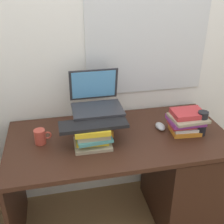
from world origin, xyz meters
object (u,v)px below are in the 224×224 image
(book_stack_side, at_px, (186,121))
(book_stack_keyboard_riser, at_px, (92,135))
(keyboard, at_px, (93,125))
(laptop, at_px, (96,99))
(mug, at_px, (40,137))
(desk, at_px, (169,173))
(book_stack_tall, at_px, (97,121))
(computer_mouse, at_px, (160,126))
(water_bottle, at_px, (202,123))

(book_stack_side, bearing_deg, book_stack_keyboard_riser, -178.13)
(book_stack_side, distance_m, keyboard, 0.64)
(laptop, distance_m, mug, 0.44)
(book_stack_keyboard_riser, height_order, book_stack_side, book_stack_side)
(laptop, relative_size, keyboard, 0.79)
(desk, distance_m, laptop, 0.78)
(book_stack_tall, height_order, computer_mouse, book_stack_tall)
(laptop, bearing_deg, book_stack_tall, -93.01)
(book_stack_side, bearing_deg, keyboard, -177.76)
(book_stack_tall, distance_m, mug, 0.39)
(keyboard, distance_m, computer_mouse, 0.51)
(keyboard, relative_size, mug, 3.83)
(desk, bearing_deg, book_stack_keyboard_riser, -176.87)
(computer_mouse, bearing_deg, water_bottle, -27.94)
(computer_mouse, distance_m, mug, 0.81)
(book_stack_side, bearing_deg, book_stack_tall, 166.75)
(laptop, bearing_deg, book_stack_side, -18.80)
(laptop, distance_m, computer_mouse, 0.49)
(book_stack_side, xyz_separation_m, mug, (-0.96, 0.07, -0.04))
(book_stack_tall, xyz_separation_m, laptop, (0.00, 0.06, 0.14))
(book_stack_keyboard_riser, xyz_separation_m, mug, (-0.32, 0.09, -0.02))
(computer_mouse, xyz_separation_m, mug, (-0.81, -0.01, 0.03))
(desk, xyz_separation_m, laptop, (-0.50, 0.19, 0.57))
(laptop, relative_size, water_bottle, 1.96)
(laptop, height_order, computer_mouse, laptop)
(book_stack_side, xyz_separation_m, keyboard, (-0.63, -0.02, 0.06))
(laptop, bearing_deg, water_bottle, -20.24)
(book_stack_tall, relative_size, book_stack_side, 1.04)
(book_stack_side, bearing_deg, desk, 172.92)
(computer_mouse, relative_size, mug, 0.95)
(book_stack_tall, bearing_deg, computer_mouse, -7.91)
(book_stack_side, height_order, keyboard, same)
(book_stack_side, height_order, water_bottle, water_bottle)
(book_stack_keyboard_riser, relative_size, water_bottle, 1.40)
(book_stack_keyboard_riser, relative_size, book_stack_side, 1.00)
(keyboard, height_order, mug, keyboard)
(keyboard, bearing_deg, desk, 2.89)
(book_stack_tall, distance_m, book_stack_keyboard_riser, 0.17)
(desk, bearing_deg, laptop, 159.48)
(desk, xyz_separation_m, book_stack_keyboard_riser, (-0.56, -0.03, 0.42))
(book_stack_side, relative_size, keyboard, 0.57)
(computer_mouse, bearing_deg, book_stack_tall, 172.09)
(book_stack_side, height_order, laptop, laptop)
(desk, bearing_deg, keyboard, -176.43)
(keyboard, xyz_separation_m, water_bottle, (0.72, -0.02, -0.06))
(computer_mouse, bearing_deg, laptop, 164.37)
(computer_mouse, xyz_separation_m, water_bottle, (0.24, -0.13, 0.07))
(book_stack_keyboard_riser, bearing_deg, desk, 3.13)
(book_stack_side, bearing_deg, mug, 176.13)
(book_stack_tall, bearing_deg, book_stack_keyboard_riser, -109.74)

